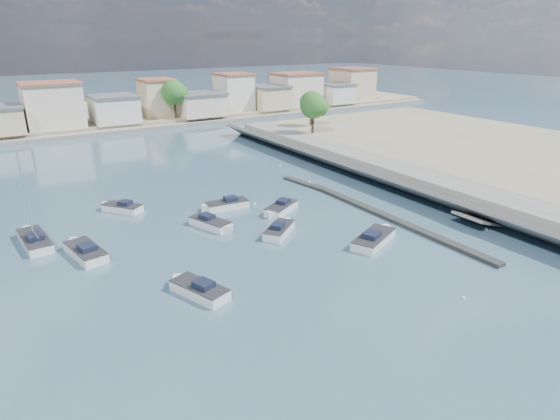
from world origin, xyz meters
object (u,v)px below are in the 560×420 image
(motorboat_a, at_px, (197,289))
(motorboat_h, at_px, (375,238))
(motorboat_b, at_px, (280,230))
(motorboat_e, at_px, (85,251))
(motorboat_d, at_px, (280,209))
(sailboat, at_px, (34,240))
(motorboat_c, at_px, (225,205))
(motorboat_f, at_px, (121,208))
(motorboat_g, at_px, (212,224))

(motorboat_a, xyz_separation_m, motorboat_h, (17.44, -0.14, -0.00))
(motorboat_b, distance_m, motorboat_e, 17.57)
(motorboat_a, distance_m, motorboat_h, 17.44)
(motorboat_b, bearing_deg, motorboat_d, 57.53)
(sailboat, bearing_deg, motorboat_c, -2.75)
(motorboat_a, distance_m, sailboat, 18.57)
(motorboat_f, bearing_deg, motorboat_h, -49.61)
(motorboat_d, bearing_deg, motorboat_h, -73.95)
(motorboat_d, bearing_deg, motorboat_a, -142.16)
(motorboat_b, bearing_deg, motorboat_g, 135.77)
(motorboat_a, relative_size, motorboat_g, 1.03)
(motorboat_c, distance_m, sailboat, 18.81)
(motorboat_c, xyz_separation_m, motorboat_g, (-3.45, -4.29, 0.00))
(motorboat_d, relative_size, motorboat_e, 0.83)
(motorboat_b, relative_size, sailboat, 0.50)
(motorboat_g, bearing_deg, motorboat_b, -44.23)
(motorboat_d, relative_size, motorboat_f, 1.10)
(motorboat_c, bearing_deg, motorboat_d, -43.13)
(motorboat_a, xyz_separation_m, motorboat_d, (14.22, 11.05, -0.00))
(motorboat_a, distance_m, motorboat_c, 18.10)
(motorboat_a, xyz_separation_m, motorboat_c, (9.69, 15.29, 0.00))
(motorboat_d, distance_m, motorboat_e, 19.91)
(motorboat_b, xyz_separation_m, motorboat_g, (-4.91, 4.78, 0.00))
(motorboat_f, xyz_separation_m, motorboat_g, (6.43, -9.57, 0.00))
(motorboat_b, height_order, motorboat_c, same)
(motorboat_b, distance_m, motorboat_c, 9.18)
(motorboat_e, xyz_separation_m, motorboat_h, (23.13, -11.39, 0.00))
(motorboat_a, relative_size, motorboat_h, 0.87)
(motorboat_c, relative_size, sailboat, 0.59)
(motorboat_a, relative_size, motorboat_d, 1.07)
(motorboat_c, bearing_deg, motorboat_h, -63.34)
(motorboat_e, bearing_deg, motorboat_a, -63.17)
(motorboat_a, xyz_separation_m, motorboat_g, (6.24, 11.00, 0.00))
(motorboat_b, height_order, motorboat_g, same)
(motorboat_b, relative_size, motorboat_h, 0.74)
(motorboat_c, distance_m, motorboat_g, 5.50)
(motorboat_a, bearing_deg, motorboat_c, 57.63)
(motorboat_d, relative_size, motorboat_h, 0.81)
(motorboat_e, relative_size, motorboat_f, 1.32)
(motorboat_b, distance_m, motorboat_d, 5.72)
(motorboat_b, bearing_deg, motorboat_a, -150.84)
(motorboat_g, bearing_deg, motorboat_a, -119.58)
(motorboat_e, distance_m, motorboat_h, 25.78)
(motorboat_b, bearing_deg, motorboat_e, 163.38)
(motorboat_d, distance_m, motorboat_h, 11.65)
(motorboat_f, xyz_separation_m, sailboat, (-8.91, -4.38, 0.04))
(motorboat_e, bearing_deg, motorboat_d, -0.58)
(motorboat_e, distance_m, motorboat_g, 11.94)
(motorboat_b, height_order, motorboat_h, same)
(motorboat_d, distance_m, sailboat, 23.88)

